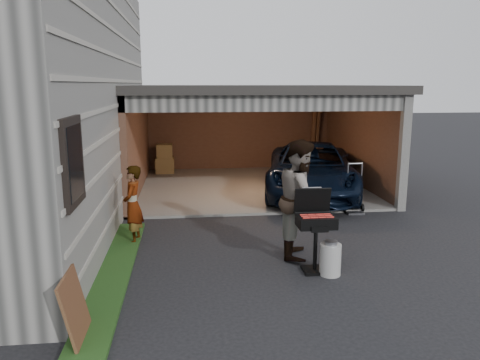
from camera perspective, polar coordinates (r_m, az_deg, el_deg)
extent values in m
plane|color=black|center=(7.33, 2.56, -11.98)|extent=(80.00, 80.00, 0.00)
cube|color=#193814|center=(6.44, -16.89, -15.72)|extent=(0.50, 8.00, 0.06)
cube|color=#605E59|center=(13.57, 1.34, -0.74)|extent=(6.50, 6.00, 0.06)
cube|color=#4D3124|center=(16.24, -0.07, 6.02)|extent=(6.50, 0.15, 2.70)
cube|color=#4D3124|center=(14.14, 14.26, 4.83)|extent=(0.15, 6.00, 2.70)
cube|color=#4D3124|center=(13.29, -12.37, 4.51)|extent=(0.15, 6.00, 2.70)
cube|color=#2D2B28|center=(13.26, 1.39, 11.04)|extent=(6.80, 6.30, 0.20)
cube|color=#474744|center=(10.38, 3.65, 9.31)|extent=(6.50, 0.16, 0.36)
cube|color=silver|center=(11.58, 2.58, 10.06)|extent=(6.00, 2.40, 0.06)
cube|color=#474744|center=(11.45, 19.34, 3.01)|extent=(0.20, 0.18, 2.70)
cube|color=brown|center=(15.57, -9.13, 1.77)|extent=(0.60, 0.50, 0.50)
cube|color=brown|center=(15.49, -9.19, 3.50)|extent=(0.50, 0.45, 0.45)
cube|color=brown|center=(16.03, 9.01, 2.24)|extent=(0.55, 0.50, 0.60)
cube|color=#56301D|center=(16.54, 9.15, 5.46)|extent=(0.24, 0.43, 2.20)
imported|color=black|center=(12.47, 8.64, 1.04)|extent=(3.27, 5.21, 1.34)
imported|color=silver|center=(8.90, -12.93, -2.97)|extent=(0.42, 0.58, 1.47)
imported|color=#3D2A18|center=(8.05, 7.45, -2.26)|extent=(0.99, 1.15, 2.03)
cube|color=black|center=(7.68, 9.08, -10.79)|extent=(0.37, 0.37, 0.04)
cylinder|color=black|center=(7.55, 9.17, -8.13)|extent=(0.06, 0.06, 0.75)
cube|color=black|center=(7.42, 9.27, -5.02)|extent=(0.59, 0.41, 0.18)
cube|color=#59595B|center=(7.40, 9.29, -4.46)|extent=(0.53, 0.36, 0.01)
cube|color=black|center=(7.58, 8.81, -2.47)|extent=(0.59, 0.11, 0.41)
cylinder|color=beige|center=(7.52, 10.94, -9.50)|extent=(0.43, 0.43, 0.50)
cube|color=#56301D|center=(5.86, -19.47, -14.59)|extent=(0.21, 0.74, 0.82)
cube|color=slate|center=(11.12, 13.83, -3.90)|extent=(0.39, 0.24, 0.04)
cylinder|color=black|center=(11.15, 12.56, -3.40)|extent=(0.05, 0.20, 0.20)
cylinder|color=black|center=(11.30, 14.66, -3.30)|extent=(0.05, 0.20, 0.20)
cylinder|color=slate|center=(11.05, 12.94, -0.86)|extent=(0.03, 0.03, 1.15)
cylinder|color=slate|center=(11.16, 14.53, -0.81)|extent=(0.03, 0.03, 1.15)
cylinder|color=slate|center=(11.00, 13.88, 1.95)|extent=(0.33, 0.04, 0.03)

